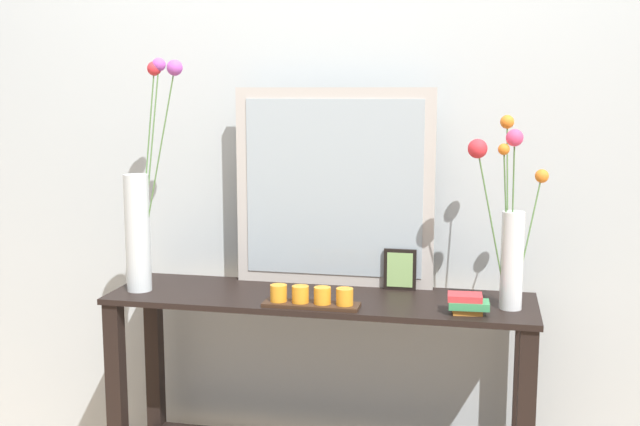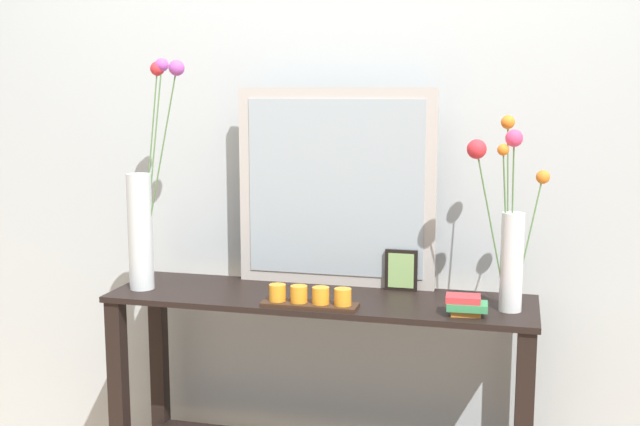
% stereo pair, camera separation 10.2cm
% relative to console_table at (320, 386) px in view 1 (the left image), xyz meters
% --- Properties ---
extents(wall_back, '(6.40, 0.08, 2.70)m').
position_rel_console_table_xyz_m(wall_back, '(0.00, 0.32, 0.83)').
color(wall_back, '#B2BCC1').
rests_on(wall_back, ground).
extents(console_table, '(1.46, 0.40, 0.85)m').
position_rel_console_table_xyz_m(console_table, '(0.00, 0.00, 0.00)').
color(console_table, black).
rests_on(console_table, ground).
extents(mirror_leaning, '(0.72, 0.03, 0.71)m').
position_rel_console_table_xyz_m(mirror_leaning, '(0.01, 0.17, 0.68)').
color(mirror_leaning, '#B7B2AD').
rests_on(mirror_leaning, console_table).
extents(tall_vase_left, '(0.22, 0.15, 0.81)m').
position_rel_console_table_xyz_m(tall_vase_left, '(-0.63, -0.05, 0.60)').
color(tall_vase_left, silver).
rests_on(tall_vase_left, console_table).
extents(vase_right, '(0.26, 0.16, 0.62)m').
position_rel_console_table_xyz_m(vase_right, '(0.63, -0.02, 0.58)').
color(vase_right, silver).
rests_on(vase_right, console_table).
extents(candle_tray, '(0.32, 0.09, 0.07)m').
position_rel_console_table_xyz_m(candle_tray, '(0.00, -0.14, 0.35)').
color(candle_tray, '#382316').
rests_on(candle_tray, console_table).
extents(picture_frame_small, '(0.11, 0.01, 0.15)m').
position_rel_console_table_xyz_m(picture_frame_small, '(0.26, 0.14, 0.40)').
color(picture_frame_small, black).
rests_on(picture_frame_small, console_table).
extents(book_stack, '(0.13, 0.09, 0.06)m').
position_rel_console_table_xyz_m(book_stack, '(0.50, -0.11, 0.36)').
color(book_stack, orange).
rests_on(book_stack, console_table).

